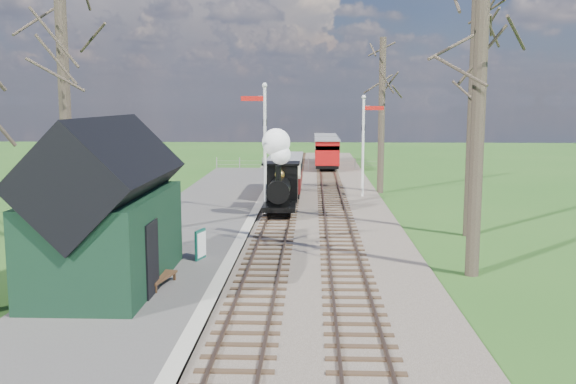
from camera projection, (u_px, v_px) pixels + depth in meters
name	position (u px, v px, depth m)	size (l,w,h in m)	color
ground	(244.00, 345.00, 14.33)	(140.00, 140.00, 0.00)	#27571B
distant_hills	(311.00, 275.00, 80.25)	(114.40, 48.00, 22.02)	#385B23
ballast_bed	(309.00, 197.00, 36.03)	(8.00, 60.00, 0.10)	brown
track_near	(286.00, 196.00, 36.07)	(1.60, 60.00, 0.15)	brown
track_far	(332.00, 196.00, 35.97)	(1.60, 60.00, 0.15)	brown
platform	(199.00, 222.00, 28.30)	(5.00, 44.00, 0.20)	#474442
coping_strip	(251.00, 222.00, 28.21)	(0.40, 44.00, 0.21)	#B2AD9E
station_shed	(107.00, 213.00, 18.13)	(3.25, 6.30, 4.78)	black
semaphore_near	(263.00, 139.00, 29.67)	(1.22, 0.24, 6.22)	silver
semaphore_far	(364.00, 138.00, 35.44)	(1.22, 0.24, 5.72)	silver
bare_trees	(308.00, 106.00, 23.53)	(15.51, 22.39, 12.00)	#382D23
fence_line	(297.00, 164.00, 49.85)	(12.60, 0.08, 1.00)	slate
locomotive	(280.00, 177.00, 29.77)	(1.60, 3.73, 4.00)	black
coach	(286.00, 173.00, 35.83)	(1.87, 6.40, 1.97)	black
red_carriage_a	(327.00, 153.00, 49.66)	(1.90, 4.70, 2.00)	black
red_carriage_b	(325.00, 148.00, 55.10)	(1.90, 4.70, 2.00)	black
sign_board	(201.00, 244.00, 21.17)	(0.27, 0.67, 1.00)	#0F493C
bench	(156.00, 272.00, 18.14)	(0.71, 1.56, 0.86)	#442B18
person	(170.00, 243.00, 20.56)	(0.50, 0.33, 1.36)	#1A2030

